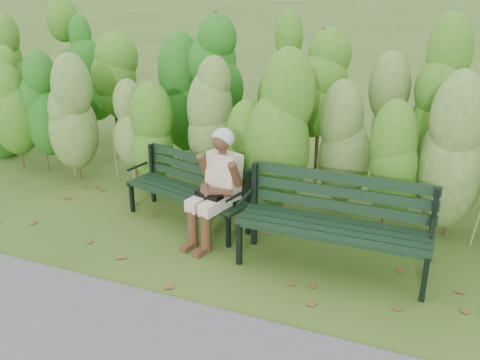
% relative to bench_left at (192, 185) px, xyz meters
% --- Properties ---
extents(ground, '(80.00, 80.00, 0.00)m').
position_rel_bench_left_xyz_m(ground, '(0.74, -0.61, -0.47)').
color(ground, '#2B4A16').
extents(hedge_band, '(11.04, 1.67, 2.42)m').
position_rel_bench_left_xyz_m(hedge_band, '(0.74, 1.25, 0.79)').
color(hedge_band, '#47381E').
rests_on(hedge_band, ground).
extents(leaf_litter, '(5.31, 2.21, 0.01)m').
position_rel_bench_left_xyz_m(leaf_litter, '(0.11, -0.65, -0.46)').
color(leaf_litter, brown).
rests_on(leaf_litter, ground).
extents(bench_left, '(1.66, 0.88, 0.79)m').
position_rel_bench_left_xyz_m(bench_left, '(0.00, 0.00, 0.00)').
color(bench_left, black).
rests_on(bench_left, ground).
extents(bench_right, '(1.96, 0.68, 0.97)m').
position_rel_bench_left_xyz_m(bench_right, '(1.84, -0.38, 0.11)').
color(bench_right, black).
rests_on(bench_right, ground).
extents(seated_woman, '(0.57, 0.83, 1.29)m').
position_rel_bench_left_xyz_m(seated_woman, '(0.46, -0.29, 0.24)').
color(seated_woman, beige).
rests_on(seated_woman, ground).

